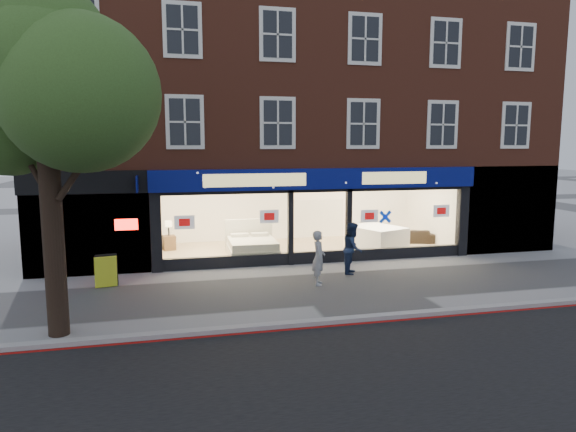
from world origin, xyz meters
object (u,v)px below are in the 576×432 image
object	(u,v)px
sofa	(410,236)
a_board	(106,271)
mattress_stack	(377,237)
pedestrian_blue	(353,248)
display_bed	(252,246)
pedestrian_grey	(319,258)

from	to	relation	value
sofa	a_board	world-z (taller)	a_board
mattress_stack	pedestrian_blue	size ratio (longest dim) A/B	1.49
display_bed	pedestrian_grey	world-z (taller)	pedestrian_grey
sofa	pedestrian_blue	distance (m)	5.66
pedestrian_grey	pedestrian_blue	xyz separation A→B (m)	(1.44, 1.00, 0.02)
display_bed	pedestrian_grey	distance (m)	4.20
mattress_stack	a_board	size ratio (longest dim) A/B	2.57
display_bed	pedestrian_blue	world-z (taller)	pedestrian_blue
display_bed	a_board	xyz separation A→B (m)	(-4.72, -2.84, 0.04)
mattress_stack	sofa	distance (m)	1.78
display_bed	mattress_stack	world-z (taller)	display_bed
display_bed	mattress_stack	size ratio (longest dim) A/B	0.89
pedestrian_grey	sofa	bearing A→B (deg)	-32.27
display_bed	pedestrian_grey	xyz separation A→B (m)	(1.33, -3.96, 0.37)
sofa	pedestrian_blue	xyz separation A→B (m)	(-4.01, -3.97, 0.45)
display_bed	pedestrian_blue	xyz separation A→B (m)	(2.77, -2.96, 0.39)
display_bed	pedestrian_grey	size ratio (longest dim) A/B	1.36
sofa	pedestrian_grey	world-z (taller)	pedestrian_grey
display_bed	sofa	bearing A→B (deg)	10.07
a_board	pedestrian_grey	distance (m)	6.16
pedestrian_blue	display_bed	bearing A→B (deg)	71.47
mattress_stack	pedestrian_blue	bearing A→B (deg)	-123.62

